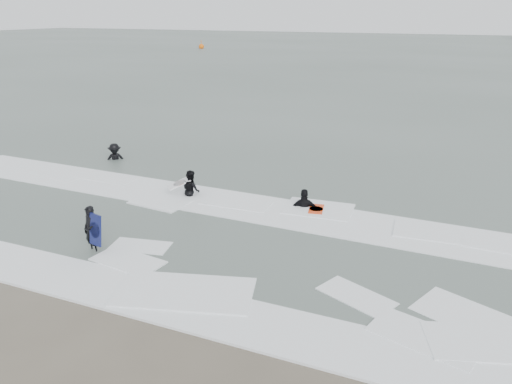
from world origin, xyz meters
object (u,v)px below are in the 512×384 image
at_px(surfer_centre, 94,252).
at_px(surfer_right_near, 304,209).
at_px(surfer_wading, 191,196).
at_px(surfer_breaker, 115,161).
at_px(buoy, 201,47).

relative_size(surfer_centre, surfer_right_near, 0.79).
height_order(surfer_wading, surfer_breaker, surfer_breaker).
bearing_deg(surfer_wading, surfer_breaker, 8.61).
xyz_separation_m(surfer_centre, buoy, (-40.09, 76.22, 0.42)).
distance_m(surfer_breaker, surfer_right_near, 10.70).
bearing_deg(surfer_wading, surfer_centre, 121.46).
distance_m(surfer_right_near, buoy, 83.31).
bearing_deg(surfer_centre, surfer_wading, 101.70).
height_order(surfer_wading, buoy, buoy).
relative_size(surfer_centre, surfer_wading, 0.93).
xyz_separation_m(surfer_centre, surfer_right_near, (4.70, 5.98, 0.00)).
bearing_deg(surfer_centre, surfer_right_near, 65.53).
distance_m(surfer_breaker, buoy, 76.21).
distance_m(surfer_centre, buoy, 86.12).
bearing_deg(buoy, surfer_wading, -60.37).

